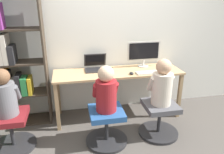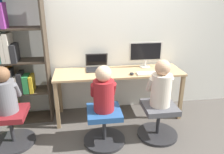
# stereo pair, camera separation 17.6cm
# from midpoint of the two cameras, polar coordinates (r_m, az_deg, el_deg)

# --- Properties ---
(ground_plane) EXTENTS (14.00, 14.00, 0.00)m
(ground_plane) POSITION_cam_midpoint_polar(r_m,az_deg,el_deg) (3.38, 4.02, -12.23)
(ground_plane) COLOR #4C4742
(wall_back) EXTENTS (10.00, 0.05, 2.60)m
(wall_back) POSITION_cam_midpoint_polar(r_m,az_deg,el_deg) (3.50, 2.39, 11.84)
(wall_back) COLOR silver
(wall_back) RESTS_ON ground_plane
(desk) EXTENTS (1.93, 0.56, 0.75)m
(desk) POSITION_cam_midpoint_polar(r_m,az_deg,el_deg) (3.33, 3.30, 0.12)
(desk) COLOR tan
(desk) RESTS_ON ground_plane
(desktop_monitor) EXTENTS (0.53, 0.17, 0.41)m
(desktop_monitor) POSITION_cam_midpoint_polar(r_m,az_deg,el_deg) (3.49, 10.19, 6.12)
(desktop_monitor) COLOR beige
(desktop_monitor) RESTS_ON desk
(laptop) EXTENTS (0.34, 0.32, 0.23)m
(laptop) POSITION_cam_midpoint_polar(r_m,az_deg,el_deg) (3.38, -2.41, 2.82)
(laptop) COLOR #2D2D30
(laptop) RESTS_ON desk
(keyboard) EXTENTS (0.42, 0.14, 0.03)m
(keyboard) POSITION_cam_midpoint_polar(r_m,az_deg,el_deg) (3.25, 11.75, 0.98)
(keyboard) COLOR silver
(keyboard) RESTS_ON desk
(computer_mouse_by_keyboard) EXTENTS (0.06, 0.09, 0.03)m
(computer_mouse_by_keyboard) POSITION_cam_midpoint_polar(r_m,az_deg,el_deg) (3.17, 6.77, 0.86)
(computer_mouse_by_keyboard) COLOR black
(computer_mouse_by_keyboard) RESTS_ON desk
(office_chair_left) EXTENTS (0.55, 0.55, 0.47)m
(office_chair_left) POSITION_cam_midpoint_polar(r_m,az_deg,el_deg) (3.10, 13.63, -10.82)
(office_chair_left) COLOR #262628
(office_chair_left) RESTS_ON ground_plane
(office_chair_right) EXTENTS (0.55, 0.55, 0.47)m
(office_chair_right) POSITION_cam_midpoint_polar(r_m,az_deg,el_deg) (2.90, -0.28, -12.51)
(office_chair_right) COLOR #262628
(office_chair_right) RESTS_ON ground_plane
(person_at_monitor) EXTENTS (0.32, 0.29, 0.62)m
(person_at_monitor) POSITION_cam_midpoint_polar(r_m,az_deg,el_deg) (2.88, 14.44, -2.14)
(person_at_monitor) COLOR beige
(person_at_monitor) RESTS_ON office_chair_left
(person_at_laptop) EXTENTS (0.32, 0.27, 0.59)m
(person_at_laptop) POSITION_cam_midpoint_polar(r_m,az_deg,el_deg) (2.67, -0.31, -3.61)
(person_at_laptop) COLOR maroon
(person_at_laptop) RESTS_ON office_chair_right
(bookshelf) EXTENTS (0.79, 0.34, 1.89)m
(bookshelf) POSITION_cam_midpoint_polar(r_m,az_deg,el_deg) (3.39, -23.54, 3.28)
(bookshelf) COLOR #382D23
(bookshelf) RESTS_ON ground_plane
(office_chair_side) EXTENTS (0.55, 0.55, 0.47)m
(office_chair_side) POSITION_cam_midpoint_polar(r_m,az_deg,el_deg) (3.12, -23.34, -11.92)
(office_chair_side) COLOR #262628
(office_chair_side) RESTS_ON ground_plane
(person_near_shelf) EXTENTS (0.31, 0.27, 0.59)m
(person_near_shelf) POSITION_cam_midpoint_polar(r_m,az_deg,el_deg) (2.90, -24.68, -3.61)
(person_near_shelf) COLOR slate
(person_near_shelf) RESTS_ON office_chair_side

